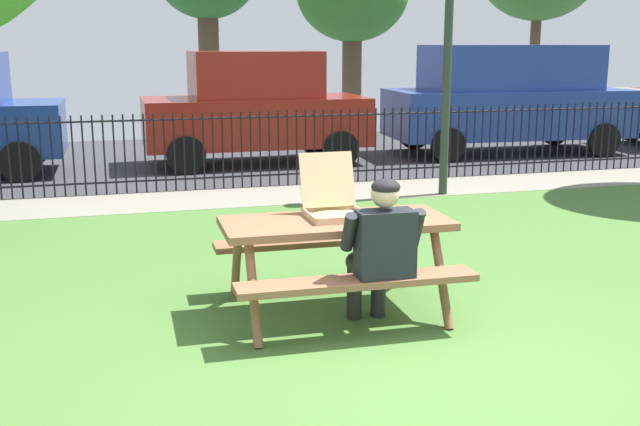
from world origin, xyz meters
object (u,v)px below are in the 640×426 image
at_px(pizza_box_open, 333,205).
at_px(parked_car_center, 255,107).
at_px(picnic_table_foreground, 336,241).
at_px(lamp_post_walkway, 450,1).
at_px(pizza_slice_on_table, 417,217).
at_px(adult_at_table, 381,248).
at_px(parked_car_right, 508,97).

height_order(pizza_box_open, parked_car_center, parked_car_center).
relative_size(picnic_table_foreground, parked_car_center, 0.47).
bearing_deg(lamp_post_walkway, pizza_slice_on_table, -117.16).
bearing_deg(pizza_slice_on_table, picnic_table_foreground, 170.50).
bearing_deg(pizza_slice_on_table, pizza_box_open, 160.34).
distance_m(pizza_box_open, adult_at_table, 0.68).
height_order(adult_at_table, parked_car_right, parked_car_right).
xyz_separation_m(parked_car_center, parked_car_right, (4.98, -0.00, 0.09)).
bearing_deg(parked_car_right, pizza_box_open, -127.18).
bearing_deg(pizza_box_open, picnic_table_foreground, -95.89).
height_order(picnic_table_foreground, adult_at_table, adult_at_table).
bearing_deg(parked_car_right, pizza_slice_on_table, -123.29).
bearing_deg(lamp_post_walkway, pizza_box_open, -124.72).
bearing_deg(picnic_table_foreground, adult_at_table, -68.84).
bearing_deg(picnic_table_foreground, parked_car_right, 53.18).
xyz_separation_m(pizza_box_open, parked_car_center, (0.83, 7.65, 0.15)).
height_order(adult_at_table, lamp_post_walkway, lamp_post_walkway).
distance_m(picnic_table_foreground, parked_car_center, 7.83).
xyz_separation_m(pizza_slice_on_table, parked_car_center, (0.20, 7.88, 0.23)).
bearing_deg(pizza_slice_on_table, parked_car_right, 56.71).
bearing_deg(pizza_box_open, parked_car_center, 83.82).
distance_m(picnic_table_foreground, adult_at_table, 0.54).
bearing_deg(parked_car_center, adult_at_table, -94.46).
xyz_separation_m(picnic_table_foreground, pizza_slice_on_table, (0.64, -0.11, 0.18)).
distance_m(picnic_table_foreground, pizza_slice_on_table, 0.68).
height_order(adult_at_table, parked_car_center, parked_car_center).
height_order(picnic_table_foreground, pizza_box_open, pizza_box_open).
xyz_separation_m(pizza_box_open, adult_at_table, (0.18, -0.62, -0.21)).
height_order(lamp_post_walkway, parked_car_center, lamp_post_walkway).
relative_size(picnic_table_foreground, lamp_post_walkway, 0.41).
height_order(pizza_box_open, parked_car_right, parked_car_right).
bearing_deg(adult_at_table, lamp_post_walkway, 60.56).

